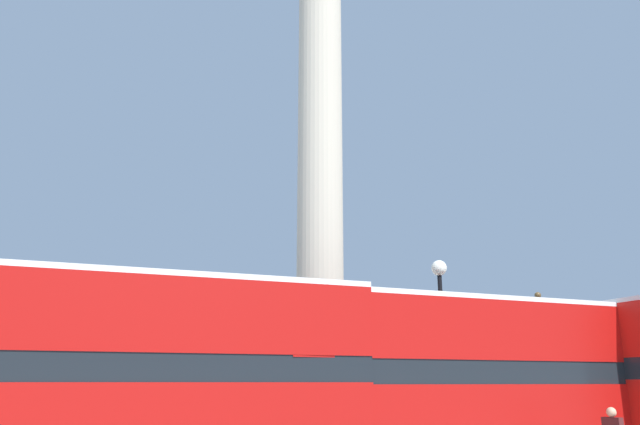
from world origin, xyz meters
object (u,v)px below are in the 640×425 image
object	(u,v)px
monument_column	(320,233)
equestrian_statue	(547,395)
bus_c	(93,371)
bus_a	(483,375)
street_lamp	(442,330)

from	to	relation	value
monument_column	equestrian_statue	size ratio (longest dim) A/B	3.63
bus_c	equestrian_statue	world-z (taller)	equestrian_statue
monument_column	bus_c	size ratio (longest dim) A/B	1.90
monument_column	bus_a	size ratio (longest dim) A/B	1.91
bus_a	street_lamp	bearing A→B (deg)	73.25
bus_a	equestrian_statue	bearing A→B (deg)	41.03
bus_c	street_lamp	world-z (taller)	street_lamp
bus_c	bus_a	bearing A→B (deg)	0.89
bus_a	bus_c	world-z (taller)	bus_c
bus_a	equestrian_statue	world-z (taller)	equestrian_statue
bus_a	street_lamp	size ratio (longest dim) A/B	1.89
bus_c	street_lamp	bearing A→B (deg)	18.45
equestrian_statue	monument_column	bearing A→B (deg)	172.84
bus_a	equestrian_statue	distance (m)	11.69
bus_c	equestrian_statue	distance (m)	19.78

